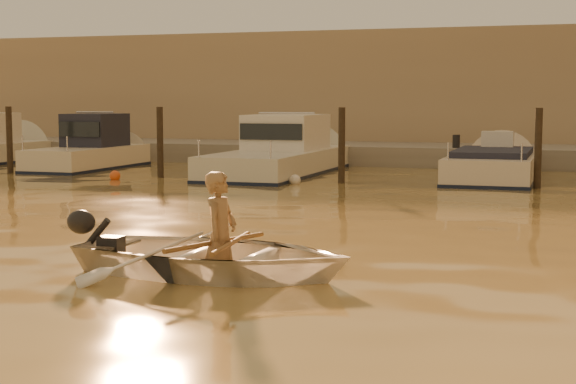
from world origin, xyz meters
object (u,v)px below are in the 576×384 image
(dinghy, at_px, (213,255))
(moored_boat_1, at_px, (88,149))
(moored_boat_3, at_px, (493,172))
(waterfront_building, at_px, (430,95))
(person, at_px, (221,236))
(moored_boat_2, at_px, (279,153))

(dinghy, bearing_deg, moored_boat_1, 38.16)
(moored_boat_1, bearing_deg, moored_boat_3, 0.00)
(moored_boat_3, xyz_separation_m, waterfront_building, (-3.55, 11.00, 2.17))
(person, relative_size, moored_boat_3, 0.25)
(dinghy, relative_size, person, 2.22)
(person, xyz_separation_m, moored_boat_1, (-10.67, 14.70, 0.12))
(moored_boat_1, height_order, moored_boat_2, same)
(moored_boat_1, distance_m, moored_boat_2, 6.45)
(moored_boat_1, relative_size, waterfront_building, 0.13)
(moored_boat_3, bearing_deg, moored_boat_2, 180.00)
(person, distance_m, moored_boat_1, 18.16)
(dinghy, bearing_deg, moored_boat_2, 18.09)
(dinghy, height_order, moored_boat_2, moored_boat_2)
(person, relative_size, moored_boat_2, 0.19)
(moored_boat_2, height_order, waterfront_building, waterfront_building)
(person, distance_m, moored_boat_3, 14.84)
(moored_boat_2, relative_size, moored_boat_3, 1.30)
(moored_boat_3, height_order, waterfront_building, waterfront_building)
(moored_boat_1, relative_size, moored_boat_2, 0.70)
(dinghy, height_order, moored_boat_1, moored_boat_1)
(waterfront_building, bearing_deg, person, -86.62)
(person, height_order, moored_boat_3, person)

